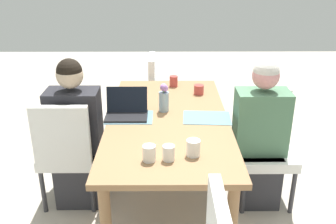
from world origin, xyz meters
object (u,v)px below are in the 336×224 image
object	(u,v)px
coffee_mug_near_left	(168,153)
coffee_mug_far_left	(193,148)
flower_vase	(164,97)
coffee_mug_centre_right	(174,81)
chair_near_left_near	(67,149)
coffee_mug_centre_left	(199,90)
chair_head_left_right_near	(163,93)
person_near_left_near	(77,141)
coffee_mug_near_right	(149,153)
dining_table	(168,128)
person_far_left_mid	(259,142)
laptop_near_left_near	(127,111)
chair_far_left_mid	(264,141)

from	to	relation	value
coffee_mug_near_left	coffee_mug_far_left	xyz separation A→B (m)	(-0.06, 0.16, 0.00)
flower_vase	coffee_mug_centre_right	xyz separation A→B (m)	(-0.60, 0.09, -0.07)
chair_near_left_near	coffee_mug_centre_right	world-z (taller)	chair_near_left_near
chair_near_left_near	coffee_mug_near_left	bearing A→B (deg)	53.30
coffee_mug_near_left	flower_vase	bearing A→B (deg)	-178.01
coffee_mug_centre_left	chair_head_left_right_near	bearing A→B (deg)	-154.50
person_near_left_near	coffee_mug_near_right	size ratio (longest dim) A/B	11.86
dining_table	flower_vase	world-z (taller)	flower_vase
dining_table	chair_head_left_right_near	bearing A→B (deg)	-177.81
person_near_left_near	chair_head_left_right_near	world-z (taller)	person_near_left_near
person_far_left_mid	coffee_mug_centre_left	bearing A→B (deg)	-140.33
coffee_mug_near_right	coffee_mug_centre_left	distance (m)	1.23
person_near_left_near	coffee_mug_near_left	size ratio (longest dim) A/B	12.34
chair_near_left_near	coffee_mug_centre_right	size ratio (longest dim) A/B	9.08
laptop_near_left_near	coffee_mug_centre_right	world-z (taller)	laptop_near_left_near
dining_table	laptop_near_left_near	distance (m)	0.34
person_far_left_mid	laptop_near_left_near	distance (m)	1.06
chair_head_left_right_near	coffee_mug_near_left	distance (m)	1.86
person_near_left_near	coffee_mug_near_left	bearing A→B (deg)	47.64
coffee_mug_centre_left	coffee_mug_far_left	xyz separation A→B (m)	(1.10, -0.12, 0.01)
chair_head_left_right_near	dining_table	bearing A→B (deg)	2.19
person_near_left_near	laptop_near_left_near	size ratio (longest dim) A/B	3.73
chair_near_left_near	coffee_mug_near_right	xyz separation A→B (m)	(0.59, 0.66, 0.29)
person_far_left_mid	coffee_mug_near_left	bearing A→B (deg)	-48.83
flower_vase	laptop_near_left_near	bearing A→B (deg)	-69.84
laptop_near_left_near	coffee_mug_centre_left	size ratio (longest dim) A/B	3.70
coffee_mug_near_right	person_near_left_near	bearing A→B (deg)	-137.54
person_near_left_near	laptop_near_left_near	xyz separation A→B (m)	(-0.01, 0.40, 0.25)
laptop_near_left_near	dining_table	bearing A→B (deg)	83.61
person_near_left_near	coffee_mug_centre_right	world-z (taller)	person_near_left_near
chair_near_left_near	coffee_mug_far_left	bearing A→B (deg)	60.78
chair_near_left_near	person_near_left_near	bearing A→B (deg)	141.24
chair_far_left_mid	chair_head_left_right_near	xyz separation A→B (m)	(-1.13, -0.82, 0.00)
coffee_mug_centre_left	coffee_mug_near_right	bearing A→B (deg)	-18.76
dining_table	chair_near_left_near	xyz separation A→B (m)	(0.05, -0.78, -0.15)
flower_vase	coffee_mug_centre_left	size ratio (longest dim) A/B	2.73
coffee_mug_near_left	coffee_mug_centre_right	xyz separation A→B (m)	(-1.37, 0.06, 0.00)
coffee_mug_near_right	coffee_mug_far_left	bearing A→B (deg)	102.90
chair_near_left_near	coffee_mug_near_right	bearing A→B (deg)	48.60
chair_far_left_mid	coffee_mug_far_left	size ratio (longest dim) A/B	8.56
flower_vase	laptop_near_left_near	xyz separation A→B (m)	(0.10, -0.29, -0.07)
flower_vase	coffee_mug_near_right	world-z (taller)	flower_vase
chair_near_left_near	coffee_mug_centre_left	world-z (taller)	chair_near_left_near
dining_table	chair_head_left_right_near	distance (m)	1.21
coffee_mug_near_left	coffee_mug_near_right	bearing A→B (deg)	-87.00
chair_far_left_mid	coffee_mug_far_left	bearing A→B (deg)	-43.82
chair_near_left_near	coffee_mug_far_left	size ratio (longest dim) A/B	8.56
person_near_left_near	laptop_near_left_near	bearing A→B (deg)	91.77
coffee_mug_far_left	person_far_left_mid	bearing A→B (deg)	135.58
coffee_mug_centre_left	flower_vase	bearing A→B (deg)	-38.64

